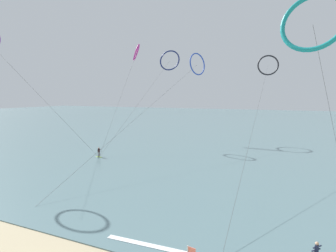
# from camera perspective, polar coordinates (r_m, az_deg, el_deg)

# --- Properties ---
(sea_water) EXTENTS (400.00, 200.00, 0.08)m
(sea_water) POSITION_cam_1_polar(r_m,az_deg,el_deg) (116.43, 17.82, 0.68)
(sea_water) COLOR slate
(sea_water) RESTS_ON ground
(surfer_lime) EXTENTS (1.40, 0.65, 1.70)m
(surfer_lime) POSITION_cam_1_polar(r_m,az_deg,el_deg) (50.41, -13.64, -5.23)
(surfer_lime) COLOR #8CC62D
(surfer_lime) RESTS_ON ground
(kite_charcoal) EXTENTS (4.68, 49.44, 19.24)m
(kite_charcoal) POSITION_cam_1_polar(r_m,az_deg,el_deg) (65.89, 19.37, 11.37)
(kite_charcoal) COLOR black
(kite_charcoal) RESTS_ON ground
(kite_magenta) EXTENTS (4.84, 20.28, 22.14)m
(kite_magenta) POSITION_cam_1_polar(r_m,az_deg,el_deg) (66.89, -6.34, 14.40)
(kite_magenta) COLOR #CC288E
(kite_magenta) RESTS_ON ground
(kite_cobalt) EXTENTS (2.95, 51.55, 20.89)m
(kite_cobalt) POSITION_cam_1_polar(r_m,az_deg,el_deg) (71.26, 5.88, 12.19)
(kite_cobalt) COLOR #2647B7
(kite_cobalt) RESTS_ON ground
(kite_navy) EXTENTS (5.32, 27.95, 21.80)m
(kite_navy) POSITION_cam_1_polar(r_m,az_deg,el_deg) (72.50, 0.32, 12.98)
(kite_navy) COLOR navy
(kite_navy) RESTS_ON ground
(kite_teal) EXTENTS (6.94, 6.63, 19.29)m
(kite_teal) POSITION_cam_1_polar(r_m,az_deg,el_deg) (27.98, 26.99, 17.99)
(kite_teal) COLOR teal
(kite_teal) RESTS_ON ground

